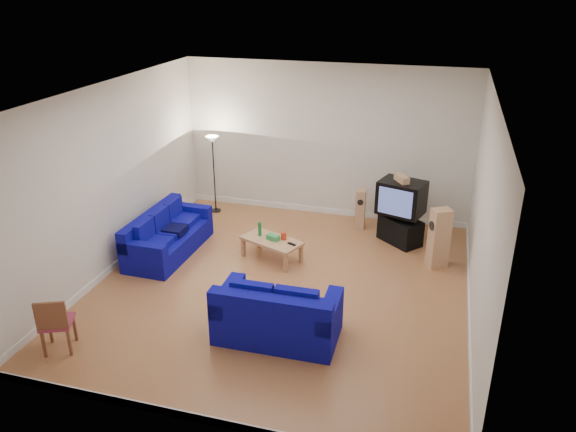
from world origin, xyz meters
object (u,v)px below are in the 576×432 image
(sofa_three_seat, at_px, (166,238))
(television, at_px, (401,197))
(tv_stand, at_px, (400,230))
(coffee_table, at_px, (272,242))
(sofa_loveseat, at_px, (277,318))

(sofa_three_seat, xyz_separation_m, television, (4.10, 1.63, 0.63))
(tv_stand, bearing_deg, sofa_three_seat, -118.27)
(sofa_three_seat, xyz_separation_m, coffee_table, (1.97, 0.26, 0.05))
(tv_stand, bearing_deg, sofa_loveseat, -70.32)
(sofa_three_seat, bearing_deg, television, 112.76)
(coffee_table, bearing_deg, sofa_loveseat, -70.96)
(sofa_loveseat, distance_m, television, 3.94)
(sofa_loveseat, height_order, tv_stand, sofa_loveseat)
(sofa_loveseat, xyz_separation_m, coffee_table, (-0.79, 2.29, 0.02))
(sofa_three_seat, bearing_deg, tv_stand, 112.50)
(sofa_loveseat, xyz_separation_m, tv_stand, (1.37, 3.64, -0.07))
(sofa_loveseat, distance_m, tv_stand, 3.89)
(sofa_three_seat, distance_m, tv_stand, 4.43)
(sofa_loveseat, relative_size, coffee_table, 1.42)
(coffee_table, height_order, television, television)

